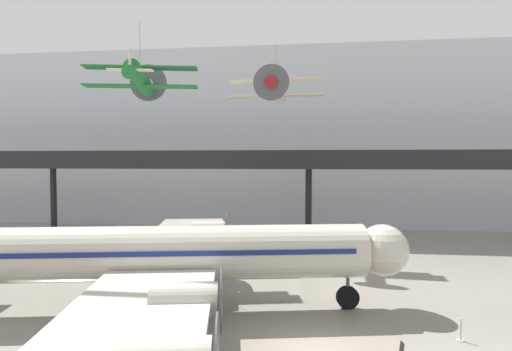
{
  "coord_description": "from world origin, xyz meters",
  "views": [
    {
      "loc": [
        -0.69,
        -17.27,
        8.53
      ],
      "look_at": [
        -3.67,
        8.33,
        7.56
      ],
      "focal_mm": 28.0,
      "sensor_mm": 36.0,
      "label": 1
    }
  ],
  "objects": [
    {
      "name": "suspended_plane_green_biplane",
      "position": [
        -13.43,
        13.16,
        14.99
      ],
      "size": [
        9.02,
        7.44,
        5.8
      ],
      "rotation": [
        0.0,
        0.0,
        1.76
      ],
      "color": "#1E6B33"
    },
    {
      "name": "hangar_back_wall",
      "position": [
        0.0,
        34.63,
        11.52
      ],
      "size": [
        140.0,
        3.0,
        23.03
      ],
      "color": "silver",
      "rests_on": "ground"
    },
    {
      "name": "mezzanine_walkway",
      "position": [
        0.0,
        26.14,
        7.98
      ],
      "size": [
        110.0,
        3.2,
        9.63
      ],
      "color": "black",
      "rests_on": "ground"
    },
    {
      "name": "suspended_plane_cream_biplane",
      "position": [
        -3.17,
        20.46,
        15.09
      ],
      "size": [
        8.89,
        7.25,
        5.82
      ],
      "rotation": [
        0.0,
        0.0,
        4.64
      ],
      "color": "beige"
    },
    {
      "name": "airliner_silver_main",
      "position": [
        -9.11,
        3.86,
        3.3
      ],
      "size": [
        29.69,
        34.07,
        9.13
      ],
      "rotation": [
        0.0,
        0.0,
        0.18
      ],
      "color": "beige",
      "rests_on": "ground"
    },
    {
      "name": "stanchion_barrier",
      "position": [
        6.79,
        2.28,
        0.33
      ],
      "size": [
        0.36,
        0.36,
        1.08
      ],
      "color": "#B2B5BA",
      "rests_on": "ground"
    }
  ]
}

